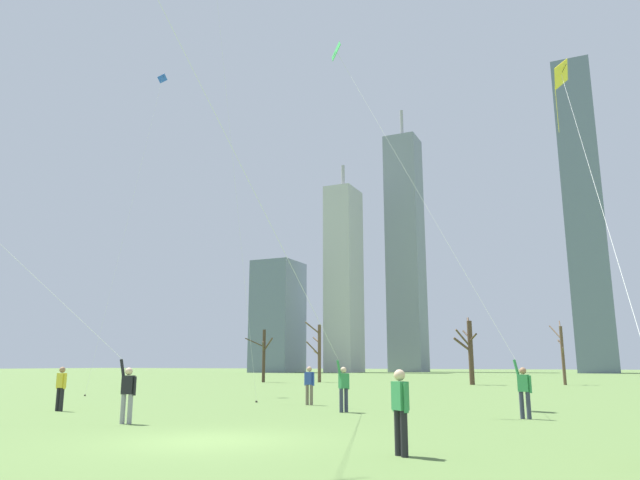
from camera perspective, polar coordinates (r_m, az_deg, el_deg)
name	(u,v)px	position (r m, az deg, el deg)	size (l,w,h in m)	color
ground_plane	(210,441)	(14.45, -10.59, -18.60)	(400.00, 400.00, 0.00)	#5B7A3D
kite_flyer_foreground_left_red	(318,333)	(20.85, -0.21, -8.99)	(2.47, 11.51, 13.90)	#33384C
kite_flyer_foreground_right_green	(467,286)	(22.01, 14.04, -4.32)	(9.14, 5.13, 17.92)	#33384C
kite_flyer_midfield_left_orange	(68,329)	(20.07, -23.29, -7.98)	(13.90, 3.25, 12.70)	gray
kite_flyer_midfield_right_yellow	(610,259)	(15.58, 26.37, -1.66)	(1.53, 14.52, 14.71)	black
bystander_far_off_by_trees	(61,386)	(24.73, -23.85, -12.86)	(0.51, 0.24, 1.62)	black
bystander_strolling_midfield	(400,407)	(11.91, 7.81, -15.79)	(0.41, 0.37, 1.62)	black
bystander_watching_nearby	(309,383)	(26.07, -1.05, -13.75)	(0.51, 0.25, 1.62)	#726656
distant_kite_drifting_left_blue	(152,122)	(41.42, -16.03, 10.95)	(0.43, 4.84, 21.37)	blue
bare_tree_right_of_center	(264,354)	(58.46, -5.48, -10.94)	(2.64, 1.94, 5.04)	#423326
bare_tree_leftmost	(562,352)	(55.00, 22.45, -10.01)	(1.16, 2.66, 5.49)	brown
bare_tree_far_right_edge	(470,349)	(52.86, 14.34, -10.25)	(2.22, 2.73, 5.79)	#4C3828
bare_tree_rightmost	(319,351)	(58.24, -0.14, -10.75)	(1.24, 2.02, 5.79)	brown
skyline_wide_slab	(406,251)	(139.80, 8.31, -1.02)	(7.65, 7.72, 63.34)	gray
skyline_slender_spire	(344,278)	(128.22, 2.32, -3.71)	(6.09, 8.55, 45.88)	#B2B2B7
skyline_tall_tower	(584,213)	(133.86, 24.22, 2.38)	(7.45, 11.38, 64.88)	slate
skyline_squat_block	(278,316)	(127.67, -4.10, -7.41)	(8.82, 9.92, 23.57)	slate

